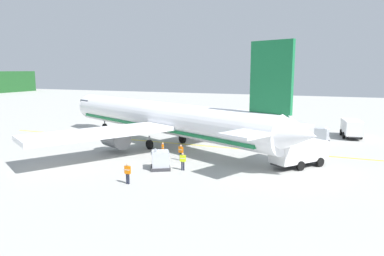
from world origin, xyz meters
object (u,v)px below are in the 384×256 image
at_px(cargo_container_near, 160,160).
at_px(cargo_container_far, 322,135).
at_px(airliner_foreground, 162,118).
at_px(service_truck_baggage, 352,127).
at_px(crew_marshaller, 181,151).
at_px(crew_loader_right, 163,149).
at_px(crew_supervisor, 183,160).
at_px(cargo_container_mid, 298,128).
at_px(service_truck_fuel, 299,151).
at_px(crew_loader_left, 128,172).

xyz_separation_m(cargo_container_near, cargo_container_far, (18.91, -13.66, 0.08)).
relative_size(airliner_foreground, service_truck_baggage, 6.85).
height_order(crew_marshaller, crew_loader_right, crew_marshaller).
bearing_deg(crew_supervisor, cargo_container_mid, -18.74).
height_order(service_truck_fuel, crew_supervisor, service_truck_fuel).
bearing_deg(cargo_container_mid, cargo_container_near, 157.20).
xyz_separation_m(service_truck_baggage, cargo_container_far, (-5.25, 3.69, -0.46)).
xyz_separation_m(service_truck_baggage, cargo_container_mid, (0.13, 7.14, -0.56)).
bearing_deg(service_truck_fuel, service_truck_baggage, -16.25).
relative_size(cargo_container_far, crew_supervisor, 1.24).
relative_size(service_truck_baggage, crew_marshaller, 3.41).
height_order(service_truck_fuel, cargo_container_mid, service_truck_fuel).
bearing_deg(airliner_foreground, cargo_container_mid, -46.61).
bearing_deg(cargo_container_far, airliner_foreground, 115.59).
height_order(airliner_foreground, crew_loader_right, airliner_foreground).
bearing_deg(cargo_container_far, crew_loader_right, 133.54).
relative_size(airliner_foreground, crew_loader_right, 23.91).
distance_m(airliner_foreground, service_truck_fuel, 17.49).
distance_m(service_truck_fuel, cargo_container_mid, 18.49).
relative_size(service_truck_baggage, cargo_container_mid, 2.97).
distance_m(service_truck_baggage, cargo_container_mid, 7.16).
bearing_deg(cargo_container_near, service_truck_baggage, -35.68).
xyz_separation_m(cargo_container_mid, crew_loader_left, (-29.21, 10.68, 0.15)).
bearing_deg(service_truck_baggage, service_truck_fuel, 163.75).
bearing_deg(service_truck_baggage, crew_loader_left, 148.50).
relative_size(service_truck_fuel, cargo_container_near, 2.49).
bearing_deg(crew_marshaller, crew_loader_right, 79.36).
xyz_separation_m(airliner_foreground, crew_loader_right, (-5.85, -3.04, -2.43)).
xyz_separation_m(airliner_foreground, cargo_container_near, (-10.03, -4.87, -2.50)).
relative_size(cargo_container_far, crew_loader_right, 1.26).
relative_size(airliner_foreground, crew_loader_left, 22.36).
bearing_deg(crew_loader_right, service_truck_fuel, -82.99).
distance_m(airliner_foreground, crew_loader_right, 7.02).
bearing_deg(cargo_container_mid, crew_supervisor, 161.26).
xyz_separation_m(service_truck_baggage, crew_supervisor, (-23.68, 15.21, -0.46)).
bearing_deg(service_truck_baggage, crew_loader_right, 136.17).
bearing_deg(cargo_container_near, cargo_container_mid, -22.80).
bearing_deg(cargo_container_mid, service_truck_fuel, -174.37).
height_order(airliner_foreground, cargo_container_near, airliner_foreground).
relative_size(service_truck_baggage, cargo_container_far, 2.76).
height_order(airliner_foreground, crew_marshaller, airliner_foreground).
xyz_separation_m(crew_loader_right, crew_supervisor, (-3.70, -3.96, 0.02)).
distance_m(airliner_foreground, crew_marshaller, 8.60).
bearing_deg(cargo_container_far, cargo_container_near, 144.16).
bearing_deg(cargo_container_far, crew_marshaller, 139.02).
xyz_separation_m(service_truck_fuel, crew_loader_left, (-10.81, 12.50, -0.47)).
xyz_separation_m(airliner_foreground, crew_loader_left, (-14.96, -4.39, -2.35)).
bearing_deg(cargo_container_near, crew_marshaller, -7.48).
xyz_separation_m(cargo_container_mid, crew_marshaller, (-20.54, 9.72, 0.10)).
distance_m(cargo_container_far, crew_loader_left, 27.71).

